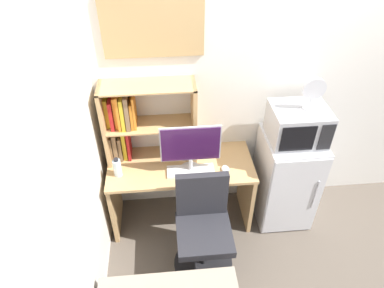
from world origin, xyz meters
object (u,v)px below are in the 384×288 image
at_px(monitor, 191,147).
at_px(microwave, 298,124).
at_px(desk_chair, 203,232).
at_px(keyboard, 191,171).
at_px(mini_fridge, 286,178).
at_px(desk_fan, 313,91).
at_px(wall_corkboard, 153,26).
at_px(computer_mouse, 225,169).
at_px(water_bottle, 117,167).
at_px(hutch_bookshelf, 135,120).

xyz_separation_m(monitor, microwave, (0.92, 0.07, 0.12)).
bearing_deg(desk_chair, keyboard, 99.90).
bearing_deg(monitor, keyboard, -96.73).
bearing_deg(monitor, mini_fridge, 4.34).
bearing_deg(monitor, desk_fan, 3.89).
distance_m(monitor, wall_corkboard, 1.00).
bearing_deg(keyboard, mini_fridge, 5.36).
height_order(computer_mouse, desk_chair, desk_chair).
distance_m(water_bottle, desk_fan, 1.73).
distance_m(mini_fridge, desk_chair, 0.99).
height_order(hutch_bookshelf, microwave, hutch_bookshelf).
bearing_deg(monitor, wall_corkboard, 125.03).
bearing_deg(keyboard, desk_fan, 4.85).
bearing_deg(microwave, desk_fan, -5.40).
bearing_deg(hutch_bookshelf, computer_mouse, -19.48).
xyz_separation_m(hutch_bookshelf, desk_chair, (0.53, -0.66, -0.72)).
relative_size(microwave, desk_fan, 1.66).
bearing_deg(monitor, desk_chair, -80.75).
relative_size(keyboard, wall_corkboard, 0.53).
relative_size(hutch_bookshelf, wall_corkboard, 1.02).
bearing_deg(computer_mouse, keyboard, 177.96).
height_order(water_bottle, wall_corkboard, wall_corkboard).
height_order(monitor, microwave, microwave).
distance_m(monitor, mini_fridge, 1.06).
bearing_deg(mini_fridge, microwave, 89.88).
distance_m(water_bottle, mini_fridge, 1.59).
distance_m(hutch_bookshelf, wall_corkboard, 0.80).
distance_m(keyboard, mini_fridge, 0.96).
relative_size(computer_mouse, wall_corkboard, 0.13).
relative_size(keyboard, desk_chair, 0.45).
bearing_deg(computer_mouse, mini_fridge, 8.97).
height_order(keyboard, desk_chair, desk_chair).
distance_m(desk_chair, wall_corkboard, 1.71).
height_order(microwave, desk_chair, microwave).
height_order(desk_fan, wall_corkboard, wall_corkboard).
xyz_separation_m(microwave, desk_fan, (0.06, -0.01, 0.32)).
height_order(monitor, wall_corkboard, wall_corkboard).
height_order(water_bottle, microwave, microwave).
bearing_deg(water_bottle, wall_corkboard, 43.06).
height_order(monitor, computer_mouse, monitor).
xyz_separation_m(keyboard, microwave, (0.92, 0.09, 0.37)).
bearing_deg(desk_chair, monitor, 99.25).
relative_size(water_bottle, desk_chair, 0.20).
xyz_separation_m(hutch_bookshelf, water_bottle, (-0.17, -0.24, -0.31)).
distance_m(computer_mouse, microwave, 0.73).
xyz_separation_m(desk_fan, desk_chair, (-0.92, -0.48, -1.03)).
height_order(water_bottle, desk_fan, desk_fan).
xyz_separation_m(keyboard, wall_corkboard, (-0.25, 0.37, 1.15)).
xyz_separation_m(water_bottle, desk_fan, (1.61, 0.06, 0.62)).
distance_m(computer_mouse, desk_chair, 0.57).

